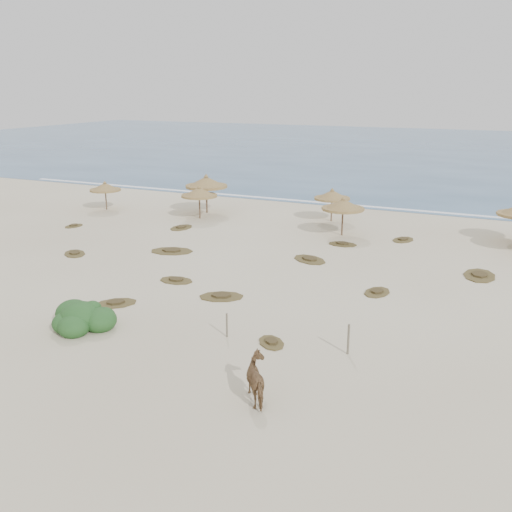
% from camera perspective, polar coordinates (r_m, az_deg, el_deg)
% --- Properties ---
extents(ground, '(160.00, 160.00, 0.00)m').
position_cam_1_polar(ground, '(26.98, -5.98, -4.96)').
color(ground, beige).
rests_on(ground, ground).
extents(ocean, '(200.00, 100.00, 0.01)m').
position_cam_1_polar(ocean, '(97.92, 16.96, 10.11)').
color(ocean, navy).
rests_on(ocean, ground).
extents(foam_line, '(70.00, 0.60, 0.01)m').
position_cam_1_polar(foam_line, '(50.26, 9.10, 5.07)').
color(foam_line, white).
rests_on(foam_line, ground).
extents(palapa_0, '(3.01, 3.01, 2.41)m').
position_cam_1_polar(palapa_0, '(49.06, -14.86, 6.66)').
color(palapa_0, brown).
rests_on(palapa_0, ground).
extents(palapa_1, '(3.82, 3.82, 3.18)m').
position_cam_1_polar(palapa_1, '(46.26, -5.00, 7.32)').
color(palapa_1, brown).
rests_on(palapa_1, ground).
extents(palapa_2, '(2.88, 2.88, 2.62)m').
position_cam_1_polar(palapa_2, '(44.30, -5.70, 6.33)').
color(palapa_2, brown).
rests_on(palapa_2, ground).
extents(palapa_3, '(2.96, 2.96, 2.55)m').
position_cam_1_polar(palapa_3, '(43.64, 7.62, 6.03)').
color(palapa_3, brown).
rests_on(palapa_3, ground).
extents(palapa_4, '(3.00, 3.00, 2.73)m').
position_cam_1_polar(palapa_4, '(39.41, 8.70, 5.06)').
color(palapa_4, brown).
rests_on(palapa_4, ground).
extents(horse, '(1.73, 1.85, 1.47)m').
position_cam_1_polar(horse, '(18.90, 0.35, -12.30)').
color(horse, brown).
rests_on(horse, ground).
extents(fence_post_near, '(0.09, 0.09, 1.03)m').
position_cam_1_polar(fence_post_near, '(23.46, -2.93, -6.92)').
color(fence_post_near, '#6D6552').
rests_on(fence_post_near, ground).
extents(fence_post_far, '(0.09, 0.09, 1.23)m').
position_cam_1_polar(fence_post_far, '(22.24, 9.22, -8.22)').
color(fence_post_far, '#6D6552').
rests_on(fence_post_far, ground).
extents(bush, '(2.97, 2.62, 1.33)m').
position_cam_1_polar(bush, '(25.41, -17.04, -5.96)').
color(bush, '#265424').
rests_on(bush, ground).
extents(scrub_0, '(2.22, 2.14, 0.16)m').
position_cam_1_polar(scrub_0, '(36.64, -17.68, 0.25)').
color(scrub_0, brown).
rests_on(scrub_0, ground).
extents(scrub_1, '(3.06, 2.44, 0.16)m').
position_cam_1_polar(scrub_1, '(35.85, -8.43, 0.52)').
color(scrub_1, brown).
rests_on(scrub_1, ground).
extents(scrub_2, '(1.89, 1.26, 0.16)m').
position_cam_1_polar(scrub_2, '(30.42, -7.99, -2.40)').
color(scrub_2, brown).
rests_on(scrub_2, ground).
extents(scrub_3, '(2.74, 2.48, 0.16)m').
position_cam_1_polar(scrub_3, '(33.86, 5.38, -0.33)').
color(scrub_3, brown).
rests_on(scrub_3, ground).
extents(scrub_4, '(1.44, 1.94, 0.16)m').
position_cam_1_polar(scrub_4, '(29.05, 12.01, -3.54)').
color(scrub_4, brown).
rests_on(scrub_4, ground).
extents(scrub_5, '(1.73, 2.60, 0.16)m').
position_cam_1_polar(scrub_5, '(33.18, 21.45, -1.81)').
color(scrub_5, brown).
rests_on(scrub_5, ground).
extents(scrub_6, '(1.44, 2.11, 0.16)m').
position_cam_1_polar(scrub_6, '(41.76, -7.48, 2.85)').
color(scrub_6, brown).
rests_on(scrub_6, ground).
extents(scrub_7, '(1.89, 1.24, 0.16)m').
position_cam_1_polar(scrub_7, '(37.44, 8.65, 1.20)').
color(scrub_7, brown).
rests_on(scrub_7, ground).
extents(scrub_8, '(1.15, 1.59, 0.16)m').
position_cam_1_polar(scrub_8, '(43.99, -17.76, 2.90)').
color(scrub_8, brown).
rests_on(scrub_8, ground).
extents(scrub_9, '(2.57, 2.20, 0.16)m').
position_cam_1_polar(scrub_9, '(27.90, -3.49, -4.04)').
color(scrub_9, brown).
rests_on(scrub_9, ground).
extents(scrub_10, '(1.71, 2.13, 0.16)m').
position_cam_1_polar(scrub_10, '(39.33, 14.50, 1.60)').
color(scrub_10, brown).
rests_on(scrub_10, ground).
extents(scrub_11, '(2.31, 2.27, 0.16)m').
position_cam_1_polar(scrub_11, '(27.81, -13.85, -4.58)').
color(scrub_11, brown).
rests_on(scrub_11, ground).
extents(scrub_12, '(1.69, 1.73, 0.16)m').
position_cam_1_polar(scrub_12, '(23.05, 1.55, -8.62)').
color(scrub_12, brown).
rests_on(scrub_12, ground).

